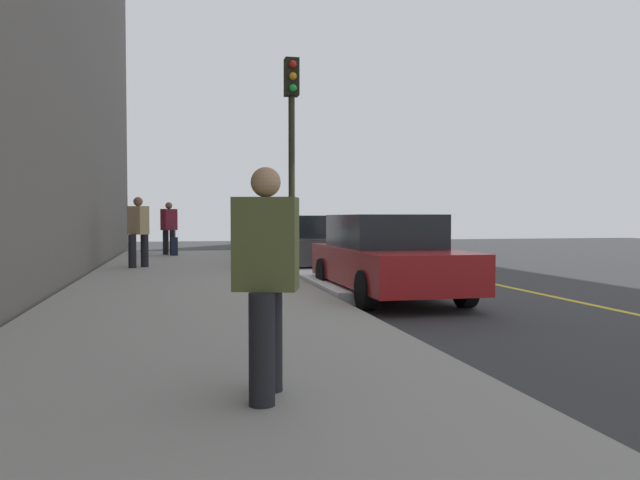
{
  "coord_description": "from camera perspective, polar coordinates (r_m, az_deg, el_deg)",
  "views": [
    {
      "loc": [
        11.26,
        -3.49,
        1.46
      ],
      "look_at": [
        -0.11,
        -0.97,
        1.04
      ],
      "focal_mm": 35.28,
      "sensor_mm": 36.0,
      "label": 1
    }
  ],
  "objects": [
    {
      "name": "lane_stripe_centre",
      "position": [
        13.18,
        18.15,
        -4.4
      ],
      "size": [
        28.0,
        0.14,
        0.01
      ],
      "primitive_type": "cube",
      "color": "gold",
      "rests_on": "ground"
    },
    {
      "name": "parked_car_red",
      "position": [
        11.52,
        6.0,
        -1.45
      ],
      "size": [
        4.68,
        1.91,
        1.51
      ],
      "color": "black",
      "rests_on": "ground"
    },
    {
      "name": "parked_car_silver",
      "position": [
        23.47,
        -3.98,
        0.34
      ],
      "size": [
        4.67,
        2.0,
        1.51
      ],
      "color": "black",
      "rests_on": "ground"
    },
    {
      "name": "sidewalk",
      "position": [
        11.34,
        -11.5,
        -5.0
      ],
      "size": [
        28.0,
        4.6,
        0.15
      ],
      "primitive_type": "cube",
      "color": "gray",
      "rests_on": "ground"
    },
    {
      "name": "rolling_suitcase",
      "position": [
        22.25,
        -13.05,
        -0.56
      ],
      "size": [
        0.34,
        0.22,
        0.99
      ],
      "color": "#191E38",
      "rests_on": "sidewalk"
    },
    {
      "name": "traffic_light_pole",
      "position": [
        12.03,
        -2.58,
        9.7
      ],
      "size": [
        0.35,
        0.26,
        4.3
      ],
      "color": "#2D2D19",
      "rests_on": "sidewalk"
    },
    {
      "name": "snow_bank_curb",
      "position": [
        14.74,
        -1.55,
        -3.2
      ],
      "size": [
        8.92,
        0.56,
        0.22
      ],
      "primitive_type": "cube",
      "color": "white",
      "rests_on": "ground"
    },
    {
      "name": "pedestrian_burgundy_coat",
      "position": [
        22.64,
        -13.54,
        1.18
      ],
      "size": [
        0.55,
        0.59,
        1.85
      ],
      "color": "black",
      "rests_on": "sidewalk"
    },
    {
      "name": "pedestrian_olive_coat",
      "position": [
        4.56,
        -4.92,
        -3.23
      ],
      "size": [
        0.54,
        0.52,
        1.67
      ],
      "color": "black",
      "rests_on": "sidewalk"
    },
    {
      "name": "pedestrian_tan_coat",
      "position": [
        17.12,
        -16.16,
        0.88
      ],
      "size": [
        0.58,
        0.57,
        1.85
      ],
      "color": "black",
      "rests_on": "sidewalk"
    },
    {
      "name": "parked_car_charcoal",
      "position": [
        17.44,
        -0.92,
        -0.26
      ],
      "size": [
        4.45,
        1.99,
        1.51
      ],
      "color": "black",
      "rests_on": "ground"
    },
    {
      "name": "ground_plane",
      "position": [
        11.88,
        4.7,
        -5.02
      ],
      "size": [
        56.0,
        56.0,
        0.0
      ],
      "primitive_type": "plane",
      "color": "#333335"
    }
  ]
}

